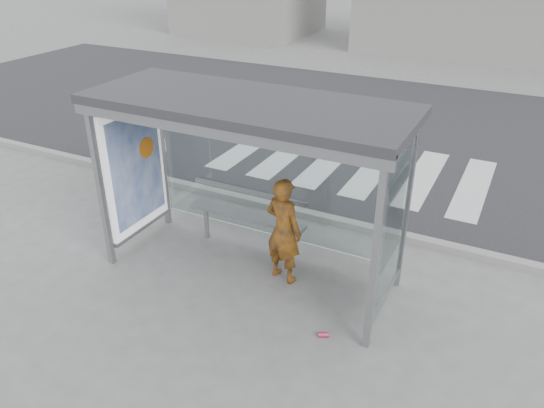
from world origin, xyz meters
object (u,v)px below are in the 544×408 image
(bench, at_px, (247,216))
(soda_can, at_px, (323,335))
(person, at_px, (284,230))
(bus_shelter, at_px, (225,141))

(bench, height_order, soda_can, bench)
(bench, distance_m, soda_can, 2.37)
(person, xyz_separation_m, bench, (-0.85, 0.46, -0.20))
(bus_shelter, height_order, bench, bus_shelter)
(bus_shelter, xyz_separation_m, bench, (0.01, 0.52, -1.40))
(bus_shelter, bearing_deg, person, 4.18)
(bench, relative_size, soda_can, 14.92)
(person, bearing_deg, soda_can, 150.01)
(person, distance_m, soda_can, 1.55)
(person, distance_m, bench, 0.98)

